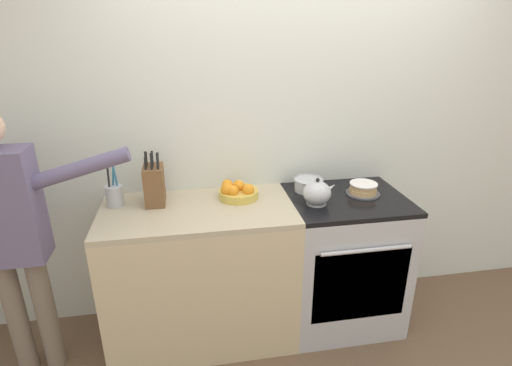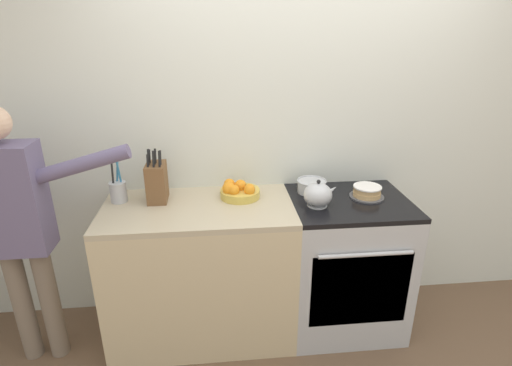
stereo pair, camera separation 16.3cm
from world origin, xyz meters
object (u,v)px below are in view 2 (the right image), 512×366
(stove_range, at_px, (344,263))
(mixing_bowl, at_px, (312,186))
(knife_block, at_px, (157,182))
(fruit_bowl, at_px, (238,191))
(tea_kettle, at_px, (318,195))
(utensil_crock, at_px, (118,190))
(person_baker, at_px, (18,221))
(layer_cake, at_px, (367,192))

(stove_range, height_order, mixing_bowl, mixing_bowl)
(mixing_bowl, distance_m, knife_block, 0.99)
(knife_block, bearing_deg, fruit_bowl, -0.76)
(tea_kettle, height_order, utensil_crock, utensil_crock)
(fruit_bowl, bearing_deg, tea_kettle, -20.56)
(person_baker, bearing_deg, stove_range, -8.26)
(fruit_bowl, height_order, person_baker, person_baker)
(knife_block, bearing_deg, person_baker, -162.16)
(stove_range, bearing_deg, mixing_bowl, 145.04)
(utensil_crock, bearing_deg, person_baker, -153.91)
(stove_range, xyz_separation_m, person_baker, (-1.94, -0.12, 0.48))
(knife_block, distance_m, person_baker, 0.78)
(tea_kettle, bearing_deg, utensil_crock, 171.12)
(tea_kettle, distance_m, mixing_bowl, 0.22)
(knife_block, xyz_separation_m, utensil_crock, (-0.24, 0.01, -0.05))
(stove_range, bearing_deg, person_baker, -176.53)
(stove_range, relative_size, knife_block, 2.77)
(layer_cake, distance_m, tea_kettle, 0.36)
(utensil_crock, bearing_deg, fruit_bowl, -1.01)
(stove_range, bearing_deg, layer_cake, 15.24)
(layer_cake, relative_size, mixing_bowl, 1.12)
(tea_kettle, relative_size, utensil_crock, 0.61)
(stove_range, height_order, knife_block, knife_block)
(tea_kettle, xyz_separation_m, knife_block, (-0.97, 0.18, 0.05))
(fruit_bowl, bearing_deg, layer_cake, -5.74)
(stove_range, relative_size, person_baker, 0.59)
(layer_cake, height_order, knife_block, knife_block)
(stove_range, distance_m, knife_block, 1.34)
(tea_kettle, height_order, knife_block, knife_block)
(mixing_bowl, height_order, utensil_crock, utensil_crock)
(stove_range, bearing_deg, tea_kettle, -164.46)
(stove_range, xyz_separation_m, knife_block, (-1.20, 0.12, 0.59))
(utensil_crock, relative_size, person_baker, 0.22)
(layer_cake, height_order, fruit_bowl, fruit_bowl)
(layer_cake, bearing_deg, mixing_bowl, 160.12)
(knife_block, relative_size, person_baker, 0.21)
(fruit_bowl, bearing_deg, person_baker, -169.47)
(utensil_crock, bearing_deg, layer_cake, -3.49)
(layer_cake, distance_m, mixing_bowl, 0.35)
(stove_range, relative_size, layer_cake, 4.29)
(knife_block, xyz_separation_m, fruit_bowl, (0.50, -0.01, -0.08))
(tea_kettle, xyz_separation_m, person_baker, (-1.71, -0.05, -0.06))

